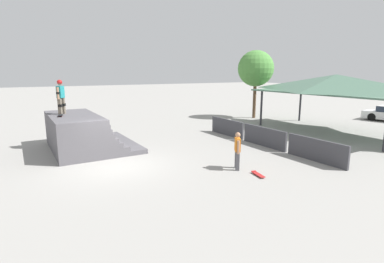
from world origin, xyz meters
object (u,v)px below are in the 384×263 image
(skateboard_on_deck, at_px, (60,115))
(skateboard_on_ground, at_px, (258,174))
(bystander_walking, at_px, (237,149))
(skater_on_deck, at_px, (61,95))
(tree_beside_pavilion, at_px, (256,69))

(skateboard_on_deck, xyz_separation_m, skateboard_on_ground, (7.72, 6.13, -1.87))
(bystander_walking, distance_m, skateboard_on_ground, 1.36)
(bystander_walking, height_order, skateboard_on_ground, bystander_walking)
(skater_on_deck, relative_size, bystander_walking, 1.12)
(bystander_walking, bearing_deg, tree_beside_pavilion, -12.26)
(skateboard_on_deck, relative_size, bystander_walking, 0.52)
(skateboard_on_deck, bearing_deg, tree_beside_pavilion, 113.77)
(skateboard_on_ground, distance_m, tree_beside_pavilion, 16.08)
(skater_on_deck, height_order, skateboard_on_ground, skater_on_deck)
(skateboard_on_ground, bearing_deg, skateboard_on_deck, 50.61)
(bystander_walking, height_order, tree_beside_pavilion, tree_beside_pavilion)
(skater_on_deck, height_order, tree_beside_pavilion, tree_beside_pavilion)
(skater_on_deck, relative_size, tree_beside_pavilion, 0.30)
(skateboard_on_ground, height_order, tree_beside_pavilion, tree_beside_pavilion)
(skateboard_on_deck, height_order, skateboard_on_ground, skateboard_on_deck)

